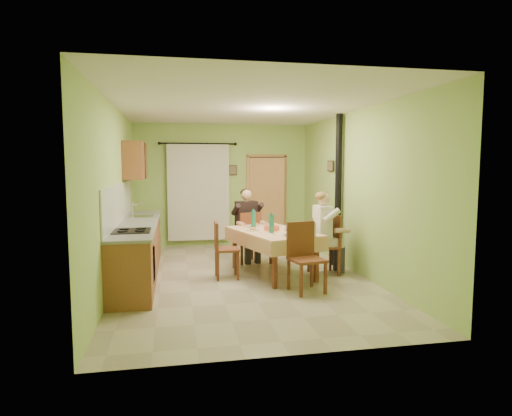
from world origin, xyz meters
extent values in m
cube|color=tan|center=(0.00, 0.00, 0.00)|extent=(4.00, 6.00, 0.01)
cube|color=#A6CC69|center=(0.00, 3.00, 1.40)|extent=(4.00, 0.04, 2.80)
cube|color=#A6CC69|center=(0.00, -3.00, 1.40)|extent=(4.00, 0.04, 2.80)
cube|color=#A6CC69|center=(-2.00, 0.00, 1.40)|extent=(0.04, 6.00, 2.80)
cube|color=#A6CC69|center=(2.00, 0.00, 1.40)|extent=(0.04, 6.00, 2.80)
cube|color=white|center=(0.00, 0.00, 2.80)|extent=(4.00, 6.00, 0.04)
cube|color=brown|center=(-1.70, 0.40, 0.44)|extent=(0.60, 3.60, 0.88)
cube|color=gray|center=(-1.70, 0.40, 0.90)|extent=(0.64, 3.64, 0.04)
cube|color=white|center=(-1.99, 0.40, 1.23)|extent=(0.02, 3.60, 0.66)
cube|color=silver|center=(-1.70, 1.20, 0.92)|extent=(0.42, 0.42, 0.03)
cube|color=black|center=(-1.70, -0.60, 0.93)|extent=(0.52, 0.56, 0.02)
cube|color=black|center=(-1.40, -0.60, 0.45)|extent=(0.01, 0.55, 0.55)
cube|color=brown|center=(-1.82, 1.70, 1.95)|extent=(0.35, 1.40, 0.70)
cylinder|color=black|center=(-0.55, 2.88, 2.35)|extent=(1.70, 0.04, 0.04)
cube|color=silver|center=(-0.55, 2.90, 1.25)|extent=(1.40, 0.06, 2.20)
cube|color=black|center=(1.05, 2.98, 1.03)|extent=(0.84, 0.03, 2.06)
cube|color=tan|center=(0.60, 2.97, 1.03)|extent=(0.06, 0.06, 2.12)
cube|color=tan|center=(1.50, 2.97, 1.03)|extent=(0.06, 0.06, 2.12)
cube|color=tan|center=(1.05, 2.97, 2.09)|extent=(0.96, 0.06, 0.06)
cube|color=tan|center=(1.04, 2.87, 1.02)|extent=(0.81, 0.24, 2.04)
cube|color=tan|center=(0.54, 0.07, 0.74)|extent=(1.48, 1.94, 0.04)
cube|color=tan|center=(0.79, -0.75, 0.63)|extent=(0.99, 0.31, 0.22)
cube|color=tan|center=(0.29, 0.89, 0.63)|extent=(0.99, 0.31, 0.22)
cube|color=tan|center=(0.05, -0.08, 0.63)|extent=(0.51, 1.65, 0.22)
cube|color=tan|center=(1.03, 0.22, 0.63)|extent=(0.51, 1.65, 0.22)
cylinder|color=white|center=(0.35, 0.67, 0.77)|extent=(0.25, 0.25, 0.02)
ellipsoid|color=#CC7233|center=(0.35, 0.67, 0.79)|extent=(0.12, 0.12, 0.05)
cylinder|color=white|center=(0.68, -0.53, 0.77)|extent=(0.25, 0.25, 0.02)
ellipsoid|color=#CC7233|center=(0.68, -0.53, 0.79)|extent=(0.12, 0.12, 0.05)
cylinder|color=white|center=(0.87, -0.20, 0.77)|extent=(0.25, 0.25, 0.02)
ellipsoid|color=#CC7233|center=(0.87, -0.20, 0.79)|extent=(0.12, 0.12, 0.05)
cylinder|color=white|center=(0.21, 0.15, 0.77)|extent=(0.25, 0.25, 0.02)
ellipsoid|color=#CC7233|center=(0.21, 0.15, 0.79)|extent=(0.12, 0.12, 0.05)
cylinder|color=#FF6945|center=(0.52, 0.12, 0.80)|extent=(0.26, 0.26, 0.08)
cylinder|color=white|center=(0.70, -0.46, 0.77)|extent=(0.28, 0.28, 0.02)
cube|color=tan|center=(0.69, -0.40, 0.79)|extent=(0.07, 0.07, 0.03)
cube|color=tan|center=(0.69, -0.41, 0.79)|extent=(0.07, 0.06, 0.03)
cube|color=tan|center=(0.74, -0.41, 0.79)|extent=(0.07, 0.07, 0.03)
cube|color=tan|center=(0.76, -0.43, 0.79)|extent=(0.06, 0.05, 0.03)
cube|color=tan|center=(0.74, -0.47, 0.79)|extent=(0.06, 0.07, 0.03)
cube|color=tan|center=(0.71, -0.50, 0.79)|extent=(0.07, 0.07, 0.03)
cube|color=tan|center=(0.69, -0.43, 0.79)|extent=(0.07, 0.06, 0.03)
cylinder|color=silver|center=(0.75, -0.01, 0.81)|extent=(0.07, 0.07, 0.10)
cylinder|color=silver|center=(0.61, 0.43, 0.81)|extent=(0.07, 0.07, 0.10)
cylinder|color=white|center=(1.01, -0.62, 0.88)|extent=(0.11, 0.11, 0.22)
cylinder|color=silver|center=(1.01, -0.62, 0.91)|extent=(0.02, 0.02, 0.30)
cube|color=brown|center=(0.26, 1.10, 0.48)|extent=(0.51, 0.51, 0.04)
cube|color=brown|center=(0.31, 0.91, 0.74)|extent=(0.42, 0.13, 0.48)
cube|color=brown|center=(0.80, -0.99, 0.48)|extent=(0.54, 0.54, 0.04)
cube|color=brown|center=(0.76, -0.78, 0.76)|extent=(0.46, 0.13, 0.52)
cube|color=brown|center=(1.40, -0.04, 0.48)|extent=(0.47, 0.47, 0.04)
cube|color=brown|center=(1.61, -0.04, 0.76)|extent=(0.05, 0.46, 0.53)
cube|color=brown|center=(-0.26, 0.01, 0.48)|extent=(0.39, 0.39, 0.04)
cube|color=brown|center=(-0.43, 0.01, 0.72)|extent=(0.05, 0.39, 0.44)
cube|color=black|center=(0.28, 1.00, 0.56)|extent=(0.44, 0.47, 0.16)
cube|color=black|center=(0.26, 1.13, 0.91)|extent=(0.44, 0.30, 0.54)
sphere|color=tan|center=(0.26, 1.12, 1.30)|extent=(0.21, 0.21, 0.21)
ellipsoid|color=black|center=(0.25, 1.16, 1.34)|extent=(0.21, 0.21, 0.16)
cube|color=silver|center=(1.50, -0.04, 0.56)|extent=(0.40, 0.36, 0.16)
cube|color=silver|center=(1.37, -0.04, 0.91)|extent=(0.22, 0.40, 0.54)
sphere|color=tan|center=(1.38, -0.04, 1.30)|extent=(0.21, 0.21, 0.21)
ellipsoid|color=olive|center=(1.34, -0.04, 1.34)|extent=(0.21, 0.21, 0.16)
cylinder|color=black|center=(1.90, 0.60, 1.40)|extent=(0.12, 0.12, 2.80)
cylinder|color=black|center=(1.90, 0.60, 0.15)|extent=(0.24, 0.24, 0.30)
cube|color=black|center=(0.25, 2.97, 1.75)|extent=(0.19, 0.03, 0.23)
cube|color=brown|center=(1.97, 1.20, 1.85)|extent=(0.03, 0.31, 0.21)
camera|label=1|loc=(-1.08, -6.90, 1.86)|focal=30.00mm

